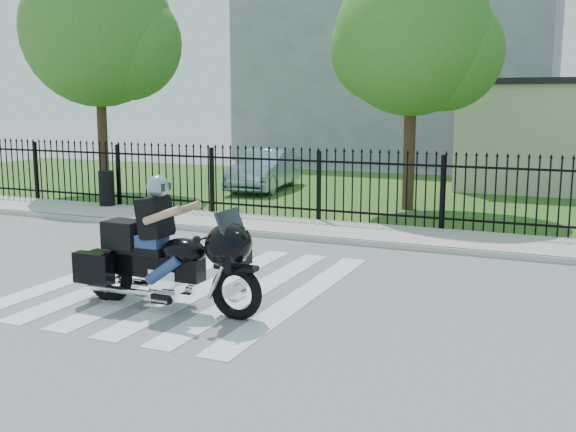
% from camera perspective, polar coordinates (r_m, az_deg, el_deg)
% --- Properties ---
extents(ground, '(120.00, 120.00, 0.00)m').
position_cam_1_polar(ground, '(11.37, -8.35, -5.71)').
color(ground, slate).
rests_on(ground, ground).
extents(crosswalk, '(5.00, 5.50, 0.01)m').
position_cam_1_polar(crosswalk, '(11.37, -8.35, -5.68)').
color(crosswalk, silver).
rests_on(crosswalk, ground).
extents(sidewalk, '(40.00, 2.00, 0.12)m').
position_cam_1_polar(sidewalk, '(15.71, 1.29, -1.06)').
color(sidewalk, '#ADAAA3').
rests_on(sidewalk, ground).
extents(curb, '(40.00, 0.12, 0.12)m').
position_cam_1_polar(curb, '(14.81, -0.17, -1.73)').
color(curb, '#ADAAA3').
rests_on(curb, ground).
extents(grass_strip, '(40.00, 12.00, 0.02)m').
position_cam_1_polar(grass_strip, '(22.27, 8.14, 1.94)').
color(grass_strip, '#2B571D').
rests_on(grass_strip, ground).
extents(iron_fence, '(26.00, 0.04, 1.80)m').
position_cam_1_polar(iron_fence, '(16.49, 2.62, 2.41)').
color(iron_fence, black).
rests_on(iron_fence, ground).
extents(tree_left, '(4.80, 4.80, 7.58)m').
position_cam_1_polar(tree_left, '(22.94, -15.80, 14.83)').
color(tree_left, '#382316').
rests_on(tree_left, ground).
extents(tree_mid, '(4.20, 4.20, 6.78)m').
position_cam_1_polar(tree_mid, '(18.86, 10.51, 14.65)').
color(tree_mid, '#382316').
rests_on(tree_mid, ground).
extents(building_tall, '(15.00, 10.00, 12.00)m').
position_cam_1_polar(building_tall, '(36.49, 9.76, 14.36)').
color(building_tall, '#96999E').
rests_on(building_tall, ground).
extents(motorcycle_rider, '(3.03, 0.91, 2.01)m').
position_cam_1_polar(motorcycle_rider, '(9.96, -10.49, -3.13)').
color(motorcycle_rider, black).
rests_on(motorcycle_rider, ground).
extents(parked_car, '(1.91, 4.24, 1.35)m').
position_cam_1_polar(parked_car, '(22.71, -2.02, 3.93)').
color(parked_car, '#97ACBE').
rests_on(parked_car, grass_strip).
extents(litter_bin, '(0.48, 0.48, 0.96)m').
position_cam_1_polar(litter_bin, '(19.36, -15.10, 2.29)').
color(litter_bin, black).
rests_on(litter_bin, sidewalk).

